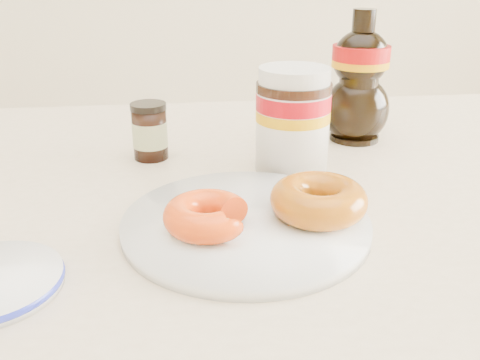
{
  "coord_description": "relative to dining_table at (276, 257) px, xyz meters",
  "views": [
    {
      "loc": [
        -0.11,
        -0.47,
        1.02
      ],
      "look_at": [
        -0.05,
        0.07,
        0.79
      ],
      "focal_mm": 40.0,
      "sensor_mm": 36.0,
      "label": 1
    }
  ],
  "objects": [
    {
      "name": "donut_bitten",
      "position": [
        -0.09,
        -0.1,
        0.11
      ],
      "size": [
        0.11,
        0.11,
        0.03
      ],
      "primitive_type": "torus",
      "rotation": [
        0.0,
        0.0,
        0.31
      ],
      "color": "#E1460C",
      "rests_on": "plate"
    },
    {
      "name": "dining_table",
      "position": [
        0.0,
        0.0,
        0.0
      ],
      "size": [
        1.4,
        0.9,
        0.75
      ],
      "color": "beige",
      "rests_on": "ground"
    },
    {
      "name": "donut_whole",
      "position": [
        0.03,
        -0.08,
        0.11
      ],
      "size": [
        0.13,
        0.13,
        0.04
      ],
      "primitive_type": "torus",
      "rotation": [
        0.0,
        0.0,
        0.32
      ],
      "color": "#9F5C0A",
      "rests_on": "plate"
    },
    {
      "name": "nutella_jar",
      "position": [
        0.03,
        0.09,
        0.16
      ],
      "size": [
        0.1,
        0.1,
        0.14
      ],
      "rotation": [
        0.0,
        0.0,
        -0.22
      ],
      "color": "white",
      "rests_on": "dining_table"
    },
    {
      "name": "syrup_bottle",
      "position": [
        0.16,
        0.2,
        0.18
      ],
      "size": [
        0.12,
        0.11,
        0.19
      ],
      "primitive_type": null,
      "rotation": [
        0.0,
        0.0,
        0.31
      ],
      "color": "black",
      "rests_on": "dining_table"
    },
    {
      "name": "plate",
      "position": [
        -0.05,
        -0.08,
        0.09
      ],
      "size": [
        0.26,
        0.26,
        0.01
      ],
      "color": "white",
      "rests_on": "dining_table"
    },
    {
      "name": "dark_jar",
      "position": [
        -0.15,
        0.15,
        0.12
      ],
      "size": [
        0.05,
        0.05,
        0.08
      ],
      "rotation": [
        0.0,
        0.0,
        -0.29
      ],
      "color": "black",
      "rests_on": "dining_table"
    }
  ]
}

